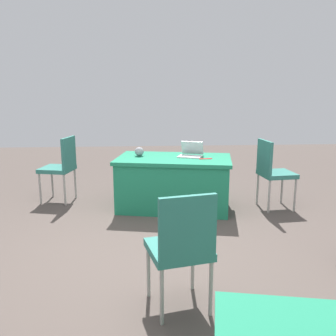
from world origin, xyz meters
name	(u,v)px	position (x,y,z in m)	size (l,w,h in m)	color
ground_plane	(156,253)	(0.00, 0.00, 0.00)	(14.40, 14.40, 0.00)	#4C423D
table_foreground	(174,183)	(-0.30, -1.46, 0.36)	(1.71, 1.19, 0.73)	#1E7A56
chair_near_front	(182,244)	(-0.15, 1.00, 0.54)	(0.53, 0.53, 0.95)	#9E9993
chair_tucked_right	(272,169)	(-1.67, -1.34, 0.56)	(0.48, 0.48, 0.97)	#9E9993
chair_aisle	(61,165)	(1.33, -1.87, 0.56)	(0.53, 0.53, 0.97)	#9E9993
laptop_silver	(191,154)	(-0.54, -1.52, 0.76)	(0.40, 0.39, 0.21)	silver
yarn_ball	(139,152)	(0.18, -1.61, 0.79)	(0.13, 0.13, 0.13)	gray
scissors_red	(206,159)	(-0.72, -1.32, 0.73)	(0.18, 0.04, 0.01)	red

